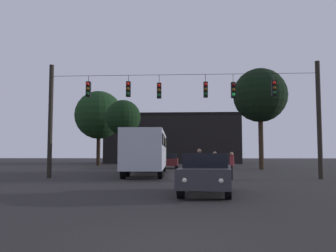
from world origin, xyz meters
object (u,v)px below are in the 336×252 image
object	(u,v)px
city_bus	(147,149)
car_far_left	(169,161)
tree_right_far	(260,96)
car_near_right	(207,173)
pedestrian_crossing_left	(215,164)
pedestrian_crossing_right	(232,164)
pedestrian_crossing_center	(199,162)
tree_behind_building	(123,118)
tree_left_silhouette	(99,115)

from	to	relation	value
city_bus	car_far_left	world-z (taller)	city_bus
tree_right_far	car_near_right	bearing A→B (deg)	-106.57
pedestrian_crossing_left	pedestrian_crossing_right	world-z (taller)	pedestrian_crossing_left
pedestrian_crossing_center	pedestrian_crossing_right	size ratio (longest dim) A/B	1.11
pedestrian_crossing_right	tree_right_far	distance (m)	15.38
pedestrian_crossing_center	tree_behind_building	xyz separation A→B (m)	(-7.80, 18.95, 4.44)
car_far_left	car_near_right	bearing A→B (deg)	-83.32
pedestrian_crossing_left	tree_left_silhouette	distance (m)	27.76
car_far_left	pedestrian_crossing_right	world-z (taller)	pedestrian_crossing_right
tree_left_silhouette	tree_right_far	distance (m)	20.72
pedestrian_crossing_left	tree_right_far	xyz separation A→B (m)	(5.42, 14.18, 6.17)
car_near_right	tree_left_silhouette	xyz separation A→B (m)	(-12.00, 30.77, 5.56)
car_near_right	tree_left_silhouette	world-z (taller)	tree_left_silhouette
city_bus	tree_behind_building	world-z (taller)	tree_behind_building
pedestrian_crossing_right	tree_behind_building	world-z (taller)	tree_behind_building
pedestrian_crossing_left	tree_left_silhouette	xyz separation A→B (m)	(-12.80, 24.03, 5.45)
car_far_left	pedestrian_crossing_left	distance (m)	16.53
tree_behind_building	tree_left_silhouette	bearing A→B (deg)	127.10
pedestrian_crossing_left	pedestrian_crossing_center	xyz separation A→B (m)	(-0.89, -0.36, 0.10)
tree_left_silhouette	tree_behind_building	distance (m)	6.88
tree_behind_building	tree_right_far	bearing A→B (deg)	-17.36
pedestrian_crossing_center	tree_right_far	world-z (taller)	tree_right_far
tree_behind_building	tree_right_far	size ratio (longest dim) A/B	0.76
car_near_right	pedestrian_crossing_right	bearing A→B (deg)	76.29
pedestrian_crossing_right	tree_behind_building	distance (m)	20.78
car_near_right	pedestrian_crossing_right	world-z (taller)	pedestrian_crossing_right
pedestrian_crossing_right	pedestrian_crossing_left	bearing A→B (deg)	-142.26
pedestrian_crossing_right	car_far_left	bearing A→B (deg)	106.41
car_far_left	tree_left_silhouette	size ratio (longest dim) A/B	0.46
city_bus	pedestrian_crossing_left	bearing A→B (deg)	-49.53
pedestrian_crossing_right	tree_left_silhouette	bearing A→B (deg)	120.78
car_near_right	car_far_left	bearing A→B (deg)	96.68
city_bus	car_near_right	bearing A→B (deg)	-73.03
tree_left_silhouette	tree_behind_building	world-z (taller)	tree_left_silhouette
city_bus	pedestrian_crossing_right	bearing A→B (deg)	-38.87
pedestrian_crossing_center	pedestrian_crossing_right	bearing A→B (deg)	31.19
pedestrian_crossing_right	tree_left_silhouette	size ratio (longest dim) A/B	0.17
city_bus	tree_behind_building	xyz separation A→B (m)	(-4.23, 13.36, 3.58)
pedestrian_crossing_right	tree_left_silhouette	xyz separation A→B (m)	(-13.84, 23.23, 5.46)
car_near_right	pedestrian_crossing_center	size ratio (longest dim) A/B	2.52
tree_left_silhouette	pedestrian_crossing_right	bearing A→B (deg)	-59.22
pedestrian_crossing_center	pedestrian_crossing_left	bearing A→B (deg)	22.21
city_bus	car_far_left	xyz separation A→B (m)	(0.97, 10.93, -1.07)
car_far_left	tree_right_far	distance (m)	11.08
pedestrian_crossing_left	pedestrian_crossing_right	size ratio (longest dim) A/B	1.02
city_bus	pedestrian_crossing_right	distance (m)	7.13
pedestrian_crossing_center	tree_left_silhouette	bearing A→B (deg)	116.04
pedestrian_crossing_left	tree_behind_building	distance (m)	21.02
city_bus	car_near_right	distance (m)	12.57
car_far_left	tree_behind_building	xyz separation A→B (m)	(-5.20, 2.43, 4.65)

